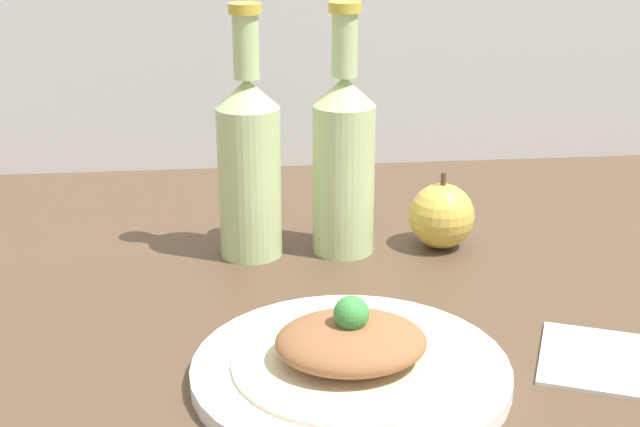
{
  "coord_description": "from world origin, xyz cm",
  "views": [
    {
      "loc": [
        -18.66,
        -88.28,
        43.06
      ],
      "look_at": [
        -9.45,
        -0.56,
        10.78
      ],
      "focal_mm": 50.0,
      "sensor_mm": 36.0,
      "label": 1
    }
  ],
  "objects_px": {
    "plated_food": "(351,345)",
    "cider_bottle_left": "(249,161)",
    "cider_bottle_right": "(344,158)",
    "plate": "(351,369)",
    "apple": "(442,216)"
  },
  "relations": [
    {
      "from": "plated_food",
      "to": "cider_bottle_right",
      "type": "relative_size",
      "value": 0.72
    },
    {
      "from": "plated_food",
      "to": "apple",
      "type": "xyz_separation_m",
      "value": [
        0.16,
        0.31,
        0.01
      ]
    },
    {
      "from": "plate",
      "to": "plated_food",
      "type": "relative_size",
      "value": 1.34
    },
    {
      "from": "cider_bottle_left",
      "to": "apple",
      "type": "xyz_separation_m",
      "value": [
        0.24,
        -0.0,
        -0.08
      ]
    },
    {
      "from": "plated_food",
      "to": "cider_bottle_left",
      "type": "distance_m",
      "value": 0.34
    },
    {
      "from": "plated_food",
      "to": "cider_bottle_right",
      "type": "distance_m",
      "value": 0.33
    },
    {
      "from": "apple",
      "to": "cider_bottle_left",
      "type": "bearing_deg",
      "value": 179.61
    },
    {
      "from": "plate",
      "to": "cider_bottle_right",
      "type": "xyz_separation_m",
      "value": [
        0.03,
        0.31,
        0.11
      ]
    },
    {
      "from": "cider_bottle_right",
      "to": "apple",
      "type": "xyz_separation_m",
      "value": [
        0.13,
        -0.0,
        -0.08
      ]
    },
    {
      "from": "cider_bottle_left",
      "to": "apple",
      "type": "bearing_deg",
      "value": -0.39
    },
    {
      "from": "plated_food",
      "to": "cider_bottle_right",
      "type": "height_order",
      "value": "cider_bottle_right"
    },
    {
      "from": "plate",
      "to": "cider_bottle_right",
      "type": "bearing_deg",
      "value": 83.94
    },
    {
      "from": "plated_food",
      "to": "cider_bottle_left",
      "type": "xyz_separation_m",
      "value": [
        -0.08,
        0.31,
        0.09
      ]
    },
    {
      "from": "cider_bottle_left",
      "to": "cider_bottle_right",
      "type": "distance_m",
      "value": 0.12
    },
    {
      "from": "plate",
      "to": "plated_food",
      "type": "height_order",
      "value": "plated_food"
    }
  ]
}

